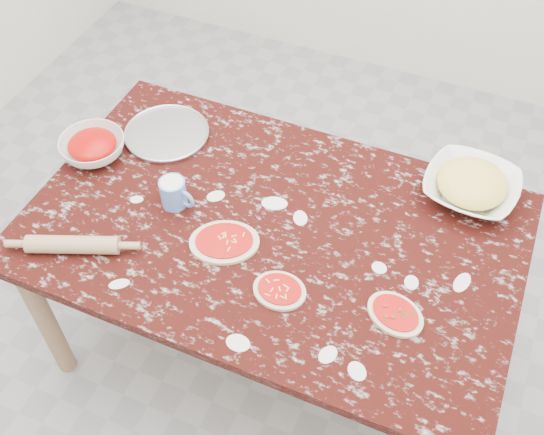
{
  "coord_description": "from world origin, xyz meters",
  "views": [
    {
      "loc": [
        0.52,
        -1.22,
        2.36
      ],
      "look_at": [
        0.0,
        0.0,
        0.8
      ],
      "focal_mm": 42.3,
      "sensor_mm": 36.0,
      "label": 1
    }
  ],
  "objects_px": {
    "pizza_tray": "(167,134)",
    "flour_mug": "(174,193)",
    "cheese_bowl": "(471,188)",
    "worktable": "(272,243)",
    "sauce_bowl": "(93,147)",
    "rolling_pin": "(73,245)"
  },
  "relations": [
    {
      "from": "pizza_tray",
      "to": "flour_mug",
      "type": "distance_m",
      "value": 0.35
    },
    {
      "from": "sauce_bowl",
      "to": "flour_mug",
      "type": "bearing_deg",
      "value": -13.55
    },
    {
      "from": "worktable",
      "to": "rolling_pin",
      "type": "bearing_deg",
      "value": -148.24
    },
    {
      "from": "pizza_tray",
      "to": "sauce_bowl",
      "type": "bearing_deg",
      "value": -133.92
    },
    {
      "from": "cheese_bowl",
      "to": "worktable",
      "type": "bearing_deg",
      "value": -144.79
    },
    {
      "from": "sauce_bowl",
      "to": "rolling_pin",
      "type": "xyz_separation_m",
      "value": [
        0.18,
        -0.39,
        -0.01
      ]
    },
    {
      "from": "flour_mug",
      "to": "sauce_bowl",
      "type": "bearing_deg",
      "value": 166.45
    },
    {
      "from": "sauce_bowl",
      "to": "flour_mug",
      "type": "distance_m",
      "value": 0.39
    },
    {
      "from": "worktable",
      "to": "cheese_bowl",
      "type": "xyz_separation_m",
      "value": [
        0.56,
        0.39,
        0.12
      ]
    },
    {
      "from": "cheese_bowl",
      "to": "rolling_pin",
      "type": "height_order",
      "value": "cheese_bowl"
    },
    {
      "from": "pizza_tray",
      "to": "rolling_pin",
      "type": "xyz_separation_m",
      "value": [
        -0.0,
        -0.59,
        0.02
      ]
    },
    {
      "from": "rolling_pin",
      "to": "cheese_bowl",
      "type": "bearing_deg",
      "value": 33.55
    },
    {
      "from": "pizza_tray",
      "to": "sauce_bowl",
      "type": "distance_m",
      "value": 0.27
    },
    {
      "from": "worktable",
      "to": "rolling_pin",
      "type": "relative_size",
      "value": 5.5
    },
    {
      "from": "cheese_bowl",
      "to": "sauce_bowl",
      "type": "bearing_deg",
      "value": -165.42
    },
    {
      "from": "cheese_bowl",
      "to": "flour_mug",
      "type": "bearing_deg",
      "value": -154.65
    },
    {
      "from": "pizza_tray",
      "to": "rolling_pin",
      "type": "bearing_deg",
      "value": -90.32
    },
    {
      "from": "worktable",
      "to": "cheese_bowl",
      "type": "relative_size",
      "value": 5.14
    },
    {
      "from": "worktable",
      "to": "sauce_bowl",
      "type": "xyz_separation_m",
      "value": [
        -0.72,
        0.06,
        0.12
      ]
    },
    {
      "from": "sauce_bowl",
      "to": "flour_mug",
      "type": "xyz_separation_m",
      "value": [
        0.38,
        -0.09,
        0.02
      ]
    },
    {
      "from": "worktable",
      "to": "rolling_pin",
      "type": "xyz_separation_m",
      "value": [
        -0.54,
        -0.33,
        0.11
      ]
    },
    {
      "from": "sauce_bowl",
      "to": "flour_mug",
      "type": "height_order",
      "value": "flour_mug"
    }
  ]
}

